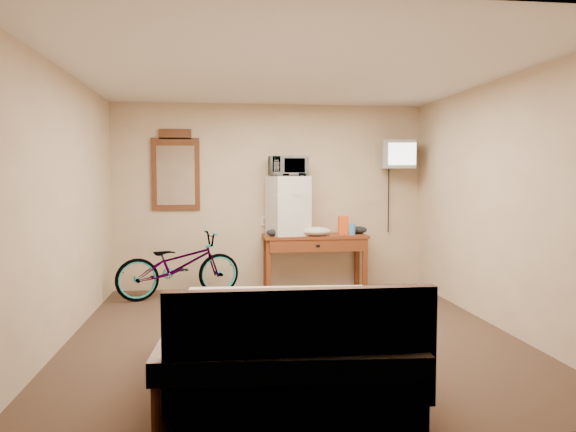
# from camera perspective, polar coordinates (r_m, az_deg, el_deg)

# --- Properties ---
(room) EXTENTS (4.60, 4.64, 2.50)m
(room) POSITION_cam_1_polar(r_m,az_deg,el_deg) (5.37, 0.36, 1.10)
(room) COLOR #412F20
(room) RESTS_ON ground
(desk) EXTENTS (1.38, 0.55, 0.75)m
(desk) POSITION_cam_1_polar(r_m,az_deg,el_deg) (7.48, 2.77, -2.84)
(desk) COLOR maroon
(desk) RESTS_ON floor
(mini_fridge) EXTENTS (0.58, 0.57, 0.78)m
(mini_fridge) POSITION_cam_1_polar(r_m,az_deg,el_deg) (7.42, 0.00, 1.05)
(mini_fridge) COLOR silver
(mini_fridge) RESTS_ON desk
(microwave) EXTENTS (0.51, 0.38, 0.27)m
(microwave) POSITION_cam_1_polar(r_m,az_deg,el_deg) (7.41, 0.00, 5.09)
(microwave) COLOR silver
(microwave) RESTS_ON mini_fridge
(snack_bag) EXTENTS (0.13, 0.08, 0.25)m
(snack_bag) POSITION_cam_1_polar(r_m,az_deg,el_deg) (7.55, 5.63, -0.94)
(snack_bag) COLOR #FE5516
(snack_bag) RESTS_ON desk
(blue_cup) EXTENTS (0.09, 0.09, 0.15)m
(blue_cup) POSITION_cam_1_polar(r_m,az_deg,el_deg) (7.53, 6.53, -1.33)
(blue_cup) COLOR #448DE9
(blue_cup) RESTS_ON desk
(cloth_cream) EXTENTS (0.38, 0.29, 0.12)m
(cloth_cream) POSITION_cam_1_polar(r_m,az_deg,el_deg) (7.36, 2.92, -1.56)
(cloth_cream) COLOR beige
(cloth_cream) RESTS_ON desk
(cloth_dark_a) EXTENTS (0.25, 0.19, 0.09)m
(cloth_dark_a) POSITION_cam_1_polar(r_m,az_deg,el_deg) (7.31, -1.25, -1.69)
(cloth_dark_a) COLOR black
(cloth_dark_a) RESTS_ON desk
(cloth_dark_b) EXTENTS (0.22, 0.18, 0.10)m
(cloth_dark_b) POSITION_cam_1_polar(r_m,az_deg,el_deg) (7.70, 7.22, -1.41)
(cloth_dark_b) COLOR black
(cloth_dark_b) RESTS_ON desk
(crt_television) EXTENTS (0.49, 0.59, 0.38)m
(crt_television) POSITION_cam_1_polar(r_m,az_deg,el_deg) (7.73, 11.08, 6.15)
(crt_television) COLOR black
(crt_television) RESTS_ON room
(wall_mirror) EXTENTS (0.63, 0.04, 1.07)m
(wall_mirror) POSITION_cam_1_polar(r_m,az_deg,el_deg) (7.61, -11.34, 4.52)
(wall_mirror) COLOR brown
(wall_mirror) RESTS_ON room
(bicycle) EXTENTS (1.66, 1.01, 0.82)m
(bicycle) POSITION_cam_1_polar(r_m,az_deg,el_deg) (7.21, -11.04, -4.93)
(bicycle) COLOR black
(bicycle) RESTS_ON floor
(bed) EXTENTS (1.71, 2.20, 0.90)m
(bed) POSITION_cam_1_polar(r_m,az_deg,el_deg) (4.16, -0.41, -13.18)
(bed) COLOR brown
(bed) RESTS_ON floor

